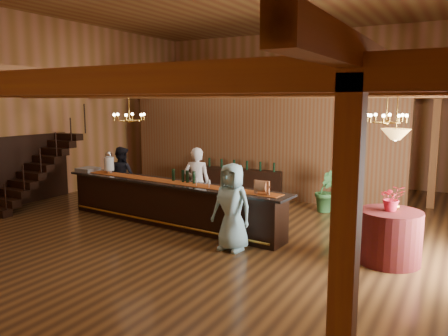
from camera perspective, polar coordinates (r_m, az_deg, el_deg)
The scene contains 27 objects.
floor at distance 10.71m, azimuth -1.58°, elevation -7.46°, with size 14.00×14.00×0.00m, color brown.
wall_back at distance 16.68m, azimuth 10.90°, elevation 7.80°, with size 12.00×0.10×5.50m, color #A66642.
wall_left at distance 14.32m, azimuth -22.90°, elevation 7.13°, with size 0.10×14.00×5.50m, color #A66642.
beam_grid at distance 10.72m, azimuth -0.24°, elevation 10.10°, with size 11.90×13.90×0.39m.
support_posts at distance 9.95m, azimuth -3.09°, elevation 0.71°, with size 9.20×10.20×3.20m.
partition_wall at distance 13.69m, azimuth 4.11°, elevation 2.71°, with size 9.00×0.18×3.10m, color brown.
staircase at distance 13.58m, azimuth -23.48°, elevation -0.39°, with size 1.00×2.80×2.00m.
backroom_boxes at distance 15.57m, azimuth 7.89°, elevation -0.41°, with size 4.10×0.60×1.10m.
tasting_bar at distance 10.72m, azimuth -7.15°, elevation -4.53°, with size 6.41×1.29×1.07m.
beverage_dispenser at distance 12.10m, azimuth -14.79°, elevation 0.67°, with size 0.26×0.26×0.60m.
glass_rack_tray at distance 12.64m, azimuth -17.34°, elevation -0.19°, with size 0.50×0.50×0.10m, color gray.
raffle_drum at distance 9.09m, azimuth 4.96°, elevation -2.41°, with size 0.34×0.24×0.30m.
bar_bottle_0 at distance 10.66m, azimuth -6.64°, elevation -0.92°, with size 0.07×0.07×0.30m, color black.
bar_bottle_1 at distance 10.47m, azimuth -5.39°, elevation -1.07°, with size 0.07×0.07×0.30m, color black.
bar_bottle_2 at distance 10.38m, azimuth -4.81°, elevation -1.14°, with size 0.07×0.07×0.30m, color black.
bar_bottle_3 at distance 10.26m, azimuth -3.94°, elevation -1.25°, with size 0.07×0.07×0.30m, color black.
backbar_shelf at distance 13.83m, azimuth 1.32°, elevation -1.86°, with size 3.12×0.49×0.88m, color black.
round_table at distance 8.77m, azimuth 20.81°, elevation -8.38°, with size 1.14×1.14×0.99m, color #54141C.
chandelier_left at distance 11.17m, azimuth -12.26°, elevation 6.56°, with size 0.80×0.80×0.76m.
chandelier_right at distance 9.63m, azimuth 20.47°, elevation 6.16°, with size 0.80×0.80×0.71m.
pendant_lamp at distance 8.42m, azimuth 21.52°, elevation 4.13°, with size 0.52×0.52×0.90m.
bartender at distance 11.05m, azimuth -3.55°, elevation -2.04°, with size 0.67×0.44×1.85m, color white.
staff_second at distance 12.74m, azimuth -13.15°, elevation -1.10°, with size 0.83×0.65×1.71m, color black.
guest at distance 8.77m, azimuth 1.04°, elevation -5.11°, with size 0.87×0.57×1.78m, color #9EDFF2.
floor_plant at distance 12.11m, azimuth 13.32°, elevation -2.89°, with size 0.65×0.53×1.19m, color #346E33.
table_flowers at distance 8.58m, azimuth 21.10°, elevation -3.67°, with size 0.44×0.38×0.49m, color red.
table_vase at distance 8.67m, azimuth 21.42°, elevation -4.21°, with size 0.15×0.15×0.30m, color gold.
Camera 1 is at (5.27, -8.83, 3.00)m, focal length 35.00 mm.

